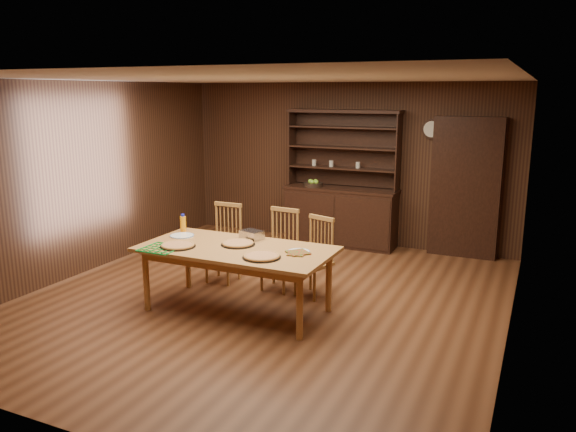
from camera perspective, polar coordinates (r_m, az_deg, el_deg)
The scene contains 20 objects.
floor at distance 6.86m, azimuth -2.48°, elevation -8.45°, with size 6.00×6.00×0.00m, color brown.
room_shell at distance 6.46m, azimuth -2.62°, elevation 4.72°, with size 6.00×6.00×6.00m.
china_hutch at distance 9.13m, azimuth 5.37°, elevation 0.75°, with size 1.84×0.52×2.17m.
doorway at distance 8.77m, azimuth 17.57°, elevation 2.74°, with size 1.00×0.18×2.10m, color black.
wall_clock at distance 8.81m, azimuth 14.41°, elevation 8.55°, with size 0.30×0.05×0.30m.
dining_table at distance 6.33m, azimuth -5.25°, elevation -3.78°, with size 2.17×1.08×0.75m.
chair_left at distance 7.44m, azimuth -6.40°, elevation -2.42°, with size 0.43×0.41×1.03m.
chair_center at distance 7.10m, azimuth -0.68°, elevation -3.11°, with size 0.45×0.43×1.02m.
chair_right at distance 6.88m, azimuth 2.91°, elevation -3.87°, with size 0.50×0.49×0.98m.
pizza_left at distance 6.42m, azimuth -11.12°, elevation -2.95°, with size 0.40×0.40×0.04m.
pizza_right at distance 5.90m, azimuth -2.69°, elevation -4.10°, with size 0.41×0.41×0.04m.
pizza_center at distance 6.41m, azimuth -5.10°, elevation -2.79°, with size 0.39×0.39×0.04m.
cooling_rack at distance 6.39m, azimuth -12.79°, elevation -3.20°, with size 0.39×0.39×0.02m, color #0B9431, non-canonical shape.
plate_left at distance 6.88m, azimuth -10.72°, elevation -1.97°, with size 0.29×0.29×0.02m.
plate_right at distance 6.09m, azimuth 1.09°, elevation -3.64°, with size 0.25×0.25×0.02m.
foil_dish at distance 6.64m, azimuth -3.70°, elevation -1.91°, with size 0.25×0.18×0.10m, color silver.
juice_bottle at distance 7.10m, azimuth -10.61°, elevation -0.74°, with size 0.07×0.07×0.22m.
pot_holder_a at distance 6.02m, azimuth 0.89°, elevation -3.86°, with size 0.18×0.18×0.01m, color #A51219.
pot_holder_b at distance 6.06m, azimuth 1.02°, elevation -3.75°, with size 0.22×0.22×0.02m, color #A51219.
fruit_bowl at distance 9.16m, azimuth 2.58°, elevation 3.28°, with size 0.31×0.31×0.12m.
Camera 1 is at (2.94, -5.69, 2.46)m, focal length 35.00 mm.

